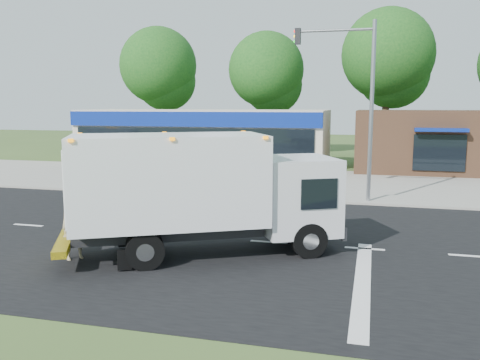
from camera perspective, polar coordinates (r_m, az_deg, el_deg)
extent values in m
plane|color=#385123|center=(16.49, 3.28, -7.01)|extent=(120.00, 120.00, 0.00)
cube|color=black|center=(16.49, 3.28, -7.00)|extent=(60.00, 14.00, 0.02)
cube|color=gray|center=(24.38, 7.12, -1.83)|extent=(60.00, 2.40, 0.12)
cube|color=gray|center=(30.07, 8.60, 0.01)|extent=(60.00, 9.00, 0.02)
cube|color=silver|center=(20.23, -22.66, -4.70)|extent=(1.20, 0.15, 0.01)
cube|color=silver|center=(18.58, -15.25, -5.46)|extent=(1.20, 0.15, 0.01)
cube|color=silver|center=(17.31, -6.56, -6.24)|extent=(1.20, 0.15, 0.01)
cube|color=silver|center=(16.49, 3.28, -6.95)|extent=(1.20, 0.15, 0.01)
cube|color=silver|center=(16.19, 13.83, -7.49)|extent=(1.20, 0.15, 0.01)
cube|color=silver|center=(16.44, 24.44, -7.77)|extent=(1.20, 0.15, 0.01)
cube|color=silver|center=(13.33, 13.59, -10.98)|extent=(0.40, 7.00, 0.01)
cube|color=black|center=(14.96, -7.88, -5.70)|extent=(5.31, 3.46, 0.38)
cube|color=silver|center=(15.55, 6.34, -1.65)|extent=(3.00, 3.07, 2.28)
cube|color=black|center=(15.88, 9.87, -0.72)|extent=(1.10, 1.90, 0.98)
cube|color=white|center=(14.66, -8.00, 0.07)|extent=(6.01, 4.81, 2.55)
cube|color=silver|center=(14.71, -18.66, -0.49)|extent=(1.06, 1.95, 2.06)
cube|color=yellow|center=(15.06, -19.11, -6.64)|extent=(1.54, 2.49, 0.20)
cube|color=orange|center=(14.53, -8.10, 4.94)|extent=(5.84, 4.75, 0.09)
cylinder|color=black|center=(16.76, 5.30, -4.94)|extent=(1.07, 0.77, 1.04)
cylinder|color=black|center=(14.88, 7.77, -6.73)|extent=(1.07, 0.77, 1.04)
cylinder|color=black|center=(16.03, -10.91, -5.69)|extent=(1.07, 0.77, 1.04)
cylinder|color=black|center=(13.94, -10.61, -7.85)|extent=(1.07, 0.77, 1.04)
imported|color=tan|center=(15.26, -18.14, -5.02)|extent=(0.80, 0.82, 1.91)
sphere|color=white|center=(15.08, -18.30, -1.60)|extent=(0.28, 0.28, 0.28)
cube|color=beige|center=(37.67, -4.09, 4.83)|extent=(18.00, 6.00, 4.00)
cube|color=navy|center=(34.73, -5.75, 6.81)|extent=(18.00, 0.30, 1.00)
cube|color=black|center=(34.83, -5.71, 3.85)|extent=(17.00, 0.12, 2.40)
cube|color=#382316|center=(35.87, 20.95, 4.10)|extent=(10.00, 6.00, 4.00)
cube|color=navy|center=(32.74, 21.60, 5.28)|extent=(3.00, 1.20, 0.20)
cube|color=black|center=(32.89, 21.46, 2.85)|extent=(3.00, 0.12, 2.20)
cylinder|color=gray|center=(23.18, 14.53, 7.23)|extent=(0.18, 0.18, 8.00)
cylinder|color=gray|center=(23.47, 10.55, 16.19)|extent=(3.40, 0.12, 0.12)
cube|color=black|center=(23.62, 6.51, 15.73)|extent=(0.25, 0.25, 0.70)
cylinder|color=#332114|center=(47.60, -9.04, 7.53)|extent=(0.56, 0.56, 7.35)
sphere|color=#144817|center=(47.72, -9.16, 12.58)|extent=(6.93, 6.93, 6.93)
sphere|color=#144817|center=(47.90, -8.32, 10.94)|extent=(5.46, 5.46, 5.46)
cylinder|color=#332114|center=(44.54, 2.93, 7.25)|extent=(0.56, 0.56, 6.86)
sphere|color=#144817|center=(44.62, 2.97, 12.29)|extent=(6.47, 6.47, 6.47)
sphere|color=#144817|center=(44.95, 3.72, 10.63)|extent=(5.10, 5.10, 5.10)
cylinder|color=#332114|center=(43.59, 16.02, 7.55)|extent=(0.56, 0.56, 7.84)
sphere|color=#144817|center=(43.77, 16.27, 13.42)|extent=(7.39, 7.39, 7.39)
sphere|color=#144817|center=(44.17, 16.83, 11.45)|extent=(5.82, 5.82, 5.82)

